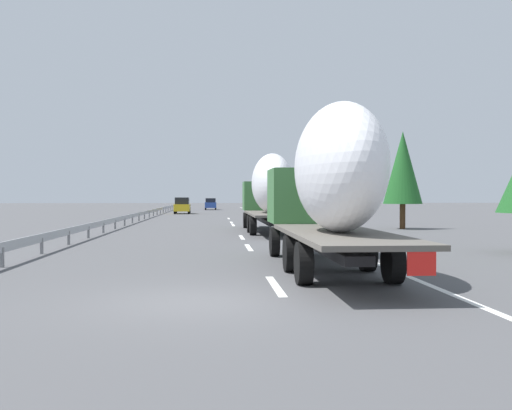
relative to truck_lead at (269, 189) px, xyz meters
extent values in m
plane|color=#4C4C4F|center=(17.80, 3.60, -2.54)|extent=(260.00, 260.00, 0.00)
cube|color=white|center=(-20.20, 1.80, -2.53)|extent=(3.20, 0.20, 0.01)
cube|color=white|center=(-9.76, 1.80, -2.53)|extent=(3.20, 0.20, 0.01)
cube|color=white|center=(-3.71, 1.80, -2.53)|extent=(3.20, 0.20, 0.01)
cube|color=white|center=(9.14, 1.80, -2.53)|extent=(3.20, 0.20, 0.01)
cube|color=white|center=(13.34, 1.80, -2.53)|extent=(3.20, 0.20, 0.01)
cube|color=white|center=(21.82, 1.80, -2.53)|extent=(3.20, 0.20, 0.01)
cube|color=white|center=(22.80, -1.90, -2.53)|extent=(110.00, 0.20, 0.01)
cube|color=#387038|center=(5.22, 0.00, -0.39)|extent=(2.40, 2.50, 1.90)
cube|color=black|center=(6.32, 0.00, 0.11)|extent=(0.08, 2.12, 0.80)
cube|color=#262628|center=(2.17, 0.00, -1.87)|extent=(11.21, 0.70, 0.24)
cube|color=#59544C|center=(-0.88, 0.00, -1.40)|extent=(9.79, 2.50, 0.12)
ellipsoid|color=white|center=(-1.25, 0.00, 0.32)|extent=(7.00, 2.20, 3.32)
cube|color=red|center=(-5.74, -0.69, -1.64)|extent=(0.04, 0.56, 0.56)
cylinder|color=black|center=(5.22, 1.10, -2.02)|extent=(1.04, 0.30, 1.04)
cylinder|color=black|center=(5.22, -1.10, -2.02)|extent=(1.04, 0.30, 1.04)
cylinder|color=black|center=(0.32, 1.10, -2.02)|extent=(1.04, 0.35, 1.04)
cylinder|color=black|center=(0.32, -1.10, -2.02)|extent=(1.04, 0.35, 1.04)
cylinder|color=black|center=(-2.08, 1.10, -2.02)|extent=(1.04, 0.35, 1.04)
cylinder|color=black|center=(-2.08, -1.10, -2.02)|extent=(1.04, 0.35, 1.04)
cube|color=#387038|center=(-13.34, 0.00, -0.39)|extent=(2.40, 2.50, 1.90)
cube|color=black|center=(-12.24, 0.00, 0.11)|extent=(0.08, 2.12, 0.80)
cube|color=#262628|center=(-16.11, 0.00, -1.87)|extent=(10.17, 0.70, 0.24)
cube|color=#59544C|center=(-18.87, 0.00, -1.40)|extent=(8.65, 2.50, 0.12)
ellipsoid|color=white|center=(-18.90, 0.00, 0.35)|extent=(5.58, 2.20, 3.37)
cube|color=red|center=(-23.17, -0.69, -1.64)|extent=(0.04, 0.56, 0.56)
cylinder|color=black|center=(-13.34, 1.10, -2.02)|extent=(1.04, 0.30, 1.04)
cylinder|color=black|center=(-13.34, -1.10, -2.02)|extent=(1.04, 0.30, 1.04)
cylinder|color=black|center=(-17.67, 1.10, -2.02)|extent=(1.04, 0.35, 1.04)
cylinder|color=black|center=(-17.67, -1.10, -2.02)|extent=(1.04, 0.35, 1.04)
cylinder|color=black|center=(-20.07, 1.10, -2.02)|extent=(1.04, 0.35, 1.04)
cylinder|color=black|center=(-20.07, -1.10, -2.02)|extent=(1.04, 0.35, 1.04)
cube|color=#28479E|center=(57.99, 3.65, -1.80)|extent=(4.02, 1.75, 0.84)
cube|color=black|center=(57.69, 3.65, -1.05)|extent=(2.21, 1.54, 0.65)
cylinder|color=black|center=(59.24, 4.43, -2.22)|extent=(0.64, 0.22, 0.64)
cylinder|color=black|center=(59.24, 2.88, -2.22)|extent=(0.64, 0.22, 0.64)
cylinder|color=black|center=(56.75, 4.43, -2.22)|extent=(0.64, 0.22, 0.64)
cylinder|color=black|center=(56.75, 2.88, -2.22)|extent=(0.64, 0.22, 0.64)
cube|color=gold|center=(37.69, 7.00, -1.80)|extent=(4.24, 1.86, 0.84)
cube|color=black|center=(37.38, 7.00, -0.97)|extent=(2.33, 1.63, 0.82)
cylinder|color=black|center=(39.01, 7.83, -2.22)|extent=(0.64, 0.22, 0.64)
cylinder|color=black|center=(39.01, 6.17, -2.22)|extent=(0.64, 0.22, 0.64)
cylinder|color=black|center=(36.38, 7.83, -2.22)|extent=(0.64, 0.22, 0.64)
cylinder|color=black|center=(36.38, 6.17, -2.22)|extent=(0.64, 0.22, 0.64)
cylinder|color=gray|center=(19.31, -3.10, -1.35)|extent=(0.10, 0.10, 2.38)
cube|color=#2D569E|center=(19.31, -3.10, 0.19)|extent=(0.06, 0.90, 0.70)
cylinder|color=#472D19|center=(38.34, -6.33, -1.57)|extent=(0.37, 0.37, 1.94)
cone|color=#286B2D|center=(38.34, -6.33, 1.30)|extent=(3.67, 3.67, 3.78)
cylinder|color=#472D19|center=(47.19, -6.45, -1.69)|extent=(0.33, 0.33, 1.69)
cone|color=#1E5B23|center=(47.19, -6.45, 1.09)|extent=(3.75, 3.75, 3.88)
cylinder|color=#472D19|center=(3.39, -9.05, -1.72)|extent=(0.37, 0.37, 1.64)
cone|color=#1E5B23|center=(3.39, -9.05, 1.46)|extent=(2.52, 2.52, 4.73)
cube|color=#9EA0A5|center=(20.80, 9.60, -1.94)|extent=(94.00, 0.06, 0.32)
cube|color=slate|center=(-15.98, 9.60, -2.24)|extent=(0.10, 0.10, 0.60)
cube|color=slate|center=(-11.90, 9.60, -2.24)|extent=(0.10, 0.10, 0.60)
cube|color=slate|center=(-7.81, 9.60, -2.24)|extent=(0.10, 0.10, 0.60)
cube|color=slate|center=(-3.72, 9.60, -2.24)|extent=(0.10, 0.10, 0.60)
cube|color=slate|center=(0.36, 9.60, -2.24)|extent=(0.10, 0.10, 0.60)
cube|color=slate|center=(4.45, 9.60, -2.24)|extent=(0.10, 0.10, 0.60)
cube|color=slate|center=(8.54, 9.60, -2.24)|extent=(0.10, 0.10, 0.60)
cube|color=slate|center=(12.62, 9.60, -2.24)|extent=(0.10, 0.10, 0.60)
cube|color=slate|center=(16.71, 9.60, -2.24)|extent=(0.10, 0.10, 0.60)
cube|color=slate|center=(20.80, 9.60, -2.24)|extent=(0.10, 0.10, 0.60)
cube|color=slate|center=(24.88, 9.60, -2.24)|extent=(0.10, 0.10, 0.60)
cube|color=slate|center=(28.97, 9.60, -2.24)|extent=(0.10, 0.10, 0.60)
cube|color=slate|center=(33.06, 9.60, -2.24)|extent=(0.10, 0.10, 0.60)
cube|color=slate|center=(37.15, 9.60, -2.24)|extent=(0.10, 0.10, 0.60)
cube|color=slate|center=(41.23, 9.60, -2.24)|extent=(0.10, 0.10, 0.60)
cube|color=slate|center=(45.32, 9.60, -2.24)|extent=(0.10, 0.10, 0.60)
cube|color=slate|center=(49.41, 9.60, -2.24)|extent=(0.10, 0.10, 0.60)
cube|color=slate|center=(53.49, 9.60, -2.24)|extent=(0.10, 0.10, 0.60)
cube|color=slate|center=(57.58, 9.60, -2.24)|extent=(0.10, 0.10, 0.60)
cube|color=slate|center=(61.67, 9.60, -2.24)|extent=(0.10, 0.10, 0.60)
cube|color=slate|center=(65.75, 9.60, -2.24)|extent=(0.10, 0.10, 0.60)
camera|label=1|loc=(-34.10, 3.28, -0.40)|focal=41.28mm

